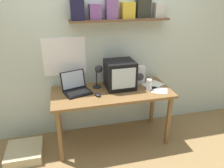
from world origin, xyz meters
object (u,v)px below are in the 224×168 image
(corner_desk, at_px, (112,96))
(loose_paper_near_laptop, at_px, (159,90))
(laptop, at_px, (76,87))
(juice_glass, at_px, (149,85))
(space_heater, at_px, (139,75))
(loose_paper_near_monitor, at_px, (153,85))
(floor_cushion, at_px, (25,152))
(computer_mouse, at_px, (98,95))
(crt_monitor, at_px, (120,74))
(desk_lamp, at_px, (98,72))

(corner_desk, bearing_deg, loose_paper_near_laptop, -11.76)
(laptop, height_order, juice_glass, laptop)
(corner_desk, bearing_deg, space_heater, 22.31)
(loose_paper_near_monitor, height_order, floor_cushion, loose_paper_near_monitor)
(computer_mouse, relative_size, loose_paper_near_monitor, 0.36)
(laptop, distance_m, loose_paper_near_monitor, 1.04)
(floor_cushion, bearing_deg, juice_glass, -0.27)
(corner_desk, distance_m, loose_paper_near_monitor, 0.60)
(computer_mouse, relative_size, loose_paper_near_laptop, 0.45)
(crt_monitor, height_order, computer_mouse, crt_monitor)
(corner_desk, xyz_separation_m, loose_paper_near_laptop, (0.60, -0.12, 0.07))
(juice_glass, height_order, loose_paper_near_monitor, juice_glass)
(laptop, xyz_separation_m, loose_paper_near_laptop, (1.04, -0.23, -0.06))
(space_heater, height_order, loose_paper_near_monitor, space_heater)
(corner_desk, distance_m, juice_glass, 0.49)
(crt_monitor, xyz_separation_m, computer_mouse, (-0.33, -0.18, -0.17))
(juice_glass, bearing_deg, loose_paper_near_laptop, -21.05)
(laptop, xyz_separation_m, space_heater, (0.87, 0.07, 0.06))
(desk_lamp, xyz_separation_m, loose_paper_near_monitor, (0.74, -0.06, -0.22))
(corner_desk, xyz_separation_m, juice_glass, (0.47, -0.07, 0.14))
(laptop, xyz_separation_m, juice_glass, (0.91, -0.18, 0.00))
(juice_glass, relative_size, loose_paper_near_laptop, 0.57)
(loose_paper_near_monitor, bearing_deg, juice_glass, -131.64)
(crt_monitor, height_order, desk_lamp, crt_monitor)
(desk_lamp, distance_m, loose_paper_near_monitor, 0.78)
(desk_lamp, xyz_separation_m, space_heater, (0.57, 0.05, -0.11))
(crt_monitor, relative_size, desk_lamp, 1.16)
(corner_desk, relative_size, desk_lamp, 4.71)
(loose_paper_near_monitor, distance_m, floor_cushion, 1.88)
(corner_desk, height_order, laptop, laptop)
(corner_desk, relative_size, loose_paper_near_monitor, 4.66)
(corner_desk, xyz_separation_m, loose_paper_near_monitor, (0.59, 0.06, 0.07))
(juice_glass, height_order, floor_cushion, juice_glass)
(space_heater, xyz_separation_m, computer_mouse, (-0.62, -0.26, -0.10))
(computer_mouse, bearing_deg, corner_desk, 23.49)
(crt_monitor, relative_size, loose_paper_near_laptop, 1.44)
(loose_paper_near_laptop, distance_m, floor_cushion, 1.88)
(loose_paper_near_laptop, bearing_deg, corner_desk, 168.24)
(space_heater, xyz_separation_m, loose_paper_near_laptop, (0.17, -0.30, -0.12))
(juice_glass, bearing_deg, computer_mouse, -178.97)
(floor_cushion, bearing_deg, computer_mouse, -1.19)
(desk_lamp, xyz_separation_m, floor_cushion, (-1.00, -0.19, -0.92))
(floor_cushion, bearing_deg, corner_desk, 3.32)
(floor_cushion, bearing_deg, laptop, 13.47)
(crt_monitor, height_order, space_heater, crt_monitor)
(laptop, distance_m, loose_paper_near_laptop, 1.07)
(loose_paper_near_laptop, bearing_deg, juice_glass, 158.95)
(crt_monitor, xyz_separation_m, desk_lamp, (-0.28, 0.03, 0.04))
(crt_monitor, relative_size, floor_cushion, 0.86)
(corner_desk, distance_m, computer_mouse, 0.23)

